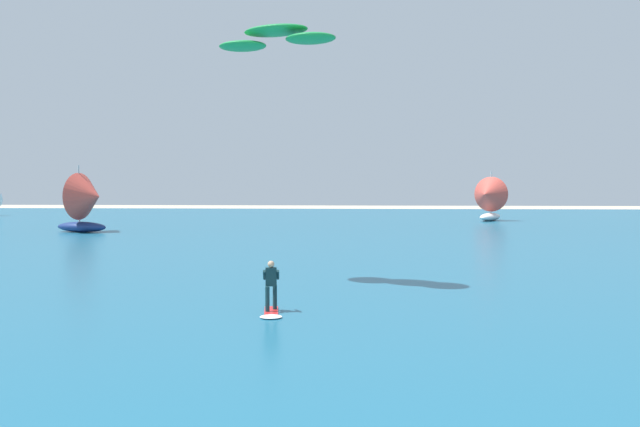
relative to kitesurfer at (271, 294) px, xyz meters
The scene contains 5 objects.
ocean 33.85m from the kitesurfer, 86.44° to the left, with size 160.00×90.00×0.10m, color #1E607F.
kitesurfer is the anchor object (origin of this frame).
kite 11.12m from the kitesurfer, 95.12° to the left, with size 5.50×3.69×0.80m.
sailboat_center_horizon 51.87m from the kitesurfer, 70.92° to the left, with size 4.35×4.77×5.29m.
sailboat_heeled_over 37.29m from the kitesurfer, 121.20° to the left, with size 4.93×4.33×5.54m.
Camera 1 is at (0.53, -4.90, 4.35)m, focal length 36.39 mm.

